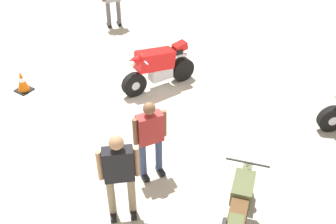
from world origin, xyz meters
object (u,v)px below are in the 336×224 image
motorcycle_olive_vintage (239,209)px  person_in_black_shirt (119,172)px  motorcycle_red_sportbike (158,66)px  person_in_red_shirt (150,136)px  traffic_cone (22,81)px

motorcycle_olive_vintage → person_in_black_shirt: size_ratio=1.11×
motorcycle_red_sportbike → person_in_red_shirt: size_ratio=1.13×
motorcycle_red_sportbike → person_in_red_shirt: bearing=56.7°
motorcycle_red_sportbike → person_in_red_shirt: (-1.60, 2.47, 0.34)m
motorcycle_red_sportbike → person_in_black_shirt: 3.95m
person_in_red_shirt → traffic_cone: size_ratio=3.10×
motorcycle_red_sportbike → motorcycle_olive_vintage: size_ratio=0.98×
person_in_red_shirt → motorcycle_olive_vintage: bearing=23.1°
motorcycle_olive_vintage → person_in_black_shirt: person_in_black_shirt is taller
person_in_black_shirt → traffic_cone: person_in_black_shirt is taller
motorcycle_olive_vintage → person_in_black_shirt: 1.98m
motorcycle_olive_vintage → traffic_cone: motorcycle_olive_vintage is taller
motorcycle_red_sportbike → traffic_cone: motorcycle_red_sportbike is taller
person_in_red_shirt → traffic_cone: 4.31m
person_in_black_shirt → person_in_red_shirt: bearing=145.9°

